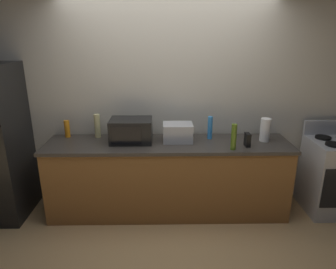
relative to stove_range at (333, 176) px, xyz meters
name	(u,v)px	position (x,y,z in m)	size (l,w,h in m)	color
ground_plane	(169,230)	(-2.00, -0.40, -0.46)	(8.00, 8.00, 0.00)	tan
back_wall	(167,97)	(-2.00, 0.41, 0.89)	(6.40, 0.10, 2.70)	beige
counter_run	(168,178)	(-2.00, 0.00, -0.01)	(2.84, 0.64, 0.90)	brown
stove_range	(333,176)	(0.00, 0.00, 0.00)	(0.60, 0.61, 1.08)	#B7BABF
microwave	(131,131)	(-2.43, 0.05, 0.57)	(0.48, 0.35, 0.27)	black
toaster_oven	(178,132)	(-1.89, 0.06, 0.54)	(0.34, 0.26, 0.21)	#B7BABF
paper_towel_roll	(265,130)	(-0.87, 0.05, 0.57)	(0.12, 0.12, 0.27)	white
cordless_phone	(247,140)	(-1.11, -0.12, 0.51)	(0.05, 0.11, 0.15)	black
bottle_spray_cleaner	(210,128)	(-1.50, 0.14, 0.58)	(0.06, 0.06, 0.27)	#338CE5
bottle_vinegar	(97,126)	(-2.85, 0.21, 0.58)	(0.07, 0.07, 0.29)	beige
bottle_olive_oil	(234,137)	(-1.30, -0.23, 0.58)	(0.06, 0.06, 0.29)	#4C6B19
bottle_dish_soap	(67,129)	(-3.22, 0.23, 0.54)	(0.06, 0.06, 0.21)	orange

